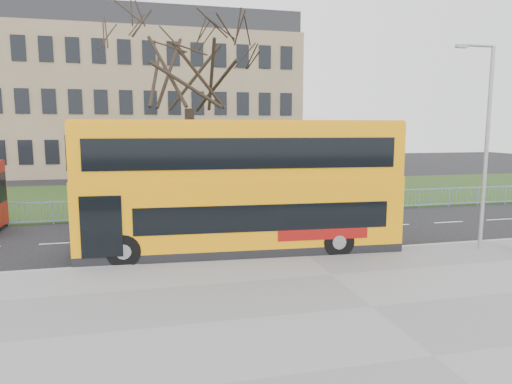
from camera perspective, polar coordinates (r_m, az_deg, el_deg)
The scene contains 9 objects.
ground at distance 18.32m, azimuth 4.36°, elevation -6.67°, with size 120.00×120.00×0.00m, color black.
pavement at distance 12.36m, azimuth 14.22°, elevation -13.95°, with size 80.00×10.50×0.12m, color slate.
kerb at distance 16.88m, azimuth 5.98°, elevation -7.72°, with size 80.00×0.20×0.14m, color gray.
grass_verge at distance 31.97m, azimuth -3.46°, elevation -0.28°, with size 80.00×15.40×0.08m, color #223814.
guard_railing at distance 24.43m, azimuth -0.34°, elevation -1.62°, with size 40.00×0.12×1.10m, color #7BA1DC, non-canonical shape.
bare_tree at distance 27.07m, azimuth -8.38°, elevation 12.56°, with size 9.44×9.44×13.49m, color black, non-canonical shape.
civic_building at distance 51.92m, azimuth -13.11°, elevation 10.40°, with size 30.00×15.00×14.00m, color #8B7358.
yellow_bus at distance 16.81m, azimuth -1.88°, elevation 1.04°, with size 11.70×3.47×4.84m.
street_lamp at distance 18.67m, azimuth 26.69°, elevation 5.81°, with size 1.57×0.18×7.43m.
Camera 1 is at (-5.44, -16.87, 4.63)m, focal length 32.00 mm.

